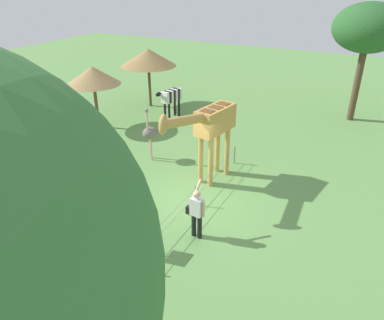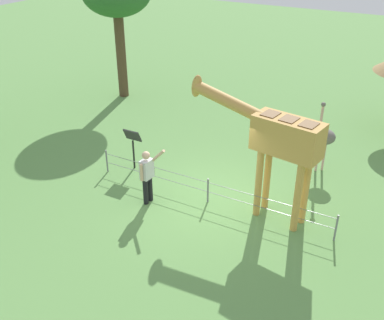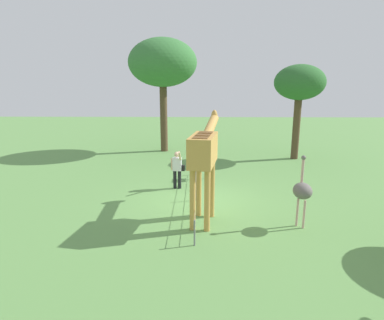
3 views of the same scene
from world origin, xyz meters
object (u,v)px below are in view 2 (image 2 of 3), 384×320
Objects in this scene: giraffe at (275,138)px; info_sign at (133,141)px; visitor at (147,174)px; ostrich at (324,136)px.

giraffe is 2.91× the size of info_sign.
visitor is at bearing 18.96° from giraffe.
ostrich is (-0.58, -2.97, -1.07)m from giraffe.
visitor is at bearing 47.55° from ostrich.
ostrich is at bearing -152.86° from info_sign.
giraffe is 3.21m from ostrich.
giraffe reaches higher than info_sign.
visitor is (3.12, 1.07, -1.35)m from giraffe.
giraffe is 2.25× the size of visitor.
giraffe is 3.56m from visitor.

